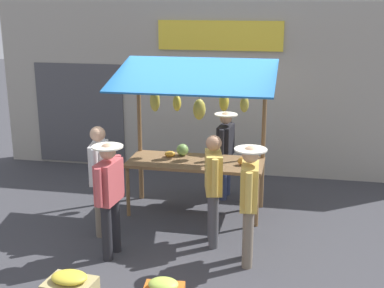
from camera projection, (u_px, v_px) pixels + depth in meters
name	position (u px, v px, depth m)	size (l,w,h in m)	color
ground_plane	(196.00, 211.00, 8.71)	(40.00, 40.00, 0.00)	#38383D
street_backdrop	(214.00, 89.00, 10.33)	(9.00, 0.30, 3.40)	#9E998E
market_stall	(196.00, 121.00, 8.33)	(2.50, 1.46, 2.50)	brown
vendor_with_sunhat	(225.00, 148.00, 9.10)	(0.40, 0.67, 1.55)	navy
shopper_in_striped_shirt	(213.00, 182.00, 7.32)	(0.32, 0.68, 1.62)	#4C4C51
shopper_with_shopping_bag	(100.00, 172.00, 7.67)	(0.31, 0.69, 1.66)	#726656
shopper_with_ponytail	(249.00, 196.00, 6.76)	(0.42, 0.70, 1.63)	#726656
shopper_in_grey_tee	(109.00, 191.00, 6.97)	(0.42, 0.69, 1.61)	#232328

